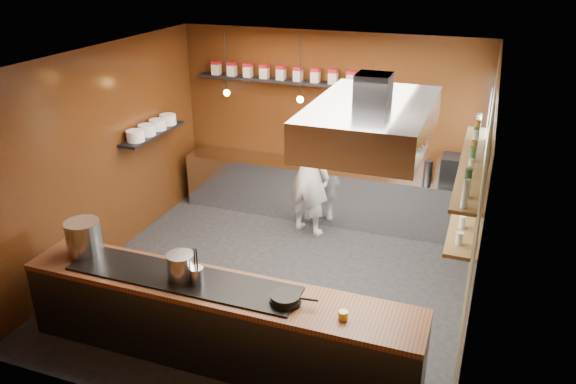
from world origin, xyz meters
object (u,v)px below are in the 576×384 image
at_px(stockpot_large, 84,237).
at_px(espresso_machine, 455,170).
at_px(extractor_hood, 371,121).
at_px(stockpot_small, 181,266).
at_px(chef, 308,175).

bearing_deg(stockpot_large, espresso_machine, 44.08).
distance_m(extractor_hood, stockpot_small, 2.52).
distance_m(extractor_hood, stockpot_large, 3.48).
bearing_deg(chef, stockpot_small, 98.75).
distance_m(stockpot_small, espresso_machine, 4.53).
xyz_separation_m(stockpot_small, chef, (0.38, 3.18, -0.11)).
height_order(extractor_hood, espresso_machine, extractor_hood).
xyz_separation_m(extractor_hood, stockpot_small, (-1.70, -1.20, -1.43)).
bearing_deg(stockpot_large, extractor_hood, 20.19).
bearing_deg(chef, extractor_hood, 139.23).
height_order(stockpot_small, chef, chef).
distance_m(extractor_hood, chef, 2.83).
bearing_deg(extractor_hood, stockpot_large, -159.81).
relative_size(stockpot_small, espresso_machine, 0.70).
xyz_separation_m(extractor_hood, stockpot_large, (-3.01, -1.11, -1.37)).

